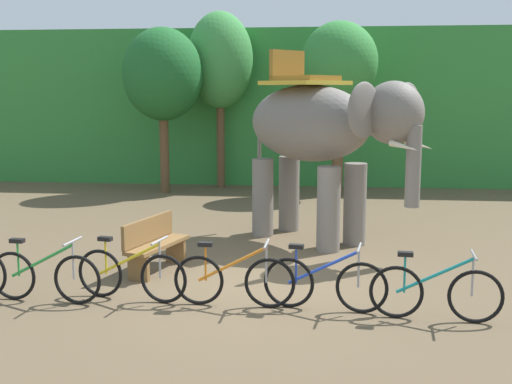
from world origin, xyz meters
name	(u,v)px	position (x,y,z in m)	size (l,w,h in m)	color
ground_plane	(258,285)	(0.00, 0.00, 0.00)	(80.00, 80.00, 0.00)	brown
foliage_hedge	(298,106)	(0.00, 13.60, 2.45)	(36.00, 6.00, 4.91)	#338438
tree_center_right	(163,75)	(-3.70, 8.90, 3.43)	(2.31, 2.31, 4.79)	brown
tree_left	(220,61)	(-2.21, 10.08, 3.87)	(2.00, 2.00, 5.35)	brown
tree_far_right	(339,65)	(1.36, 8.95, 3.71)	(2.16, 2.16, 4.91)	brown
elephant	(321,131)	(0.92, 2.94, 2.20)	(3.79, 3.55, 3.78)	slate
bike_green	(44,276)	(-2.93, -1.13, 0.39)	(1.71, 0.52, 0.92)	black
bike_yellow	(131,274)	(-1.74, -0.92, 0.39)	(1.69, 0.52, 0.92)	black
bike_orange	(234,279)	(-0.24, -1.04, 0.39)	(1.71, 0.52, 0.92)	black
bike_blue	(325,283)	(1.02, -1.07, 0.39)	(1.70, 0.52, 0.92)	black
bike_teal	(435,292)	(2.45, -1.32, 0.39)	(1.71, 0.52, 0.92)	black
wooden_bench	(154,243)	(-1.80, 0.61, 0.48)	(0.81, 1.55, 0.89)	brown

